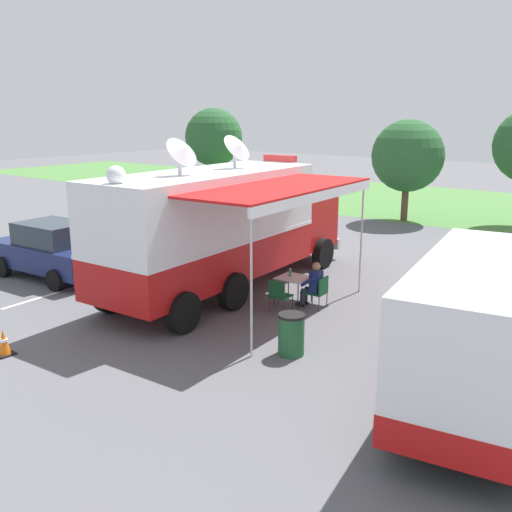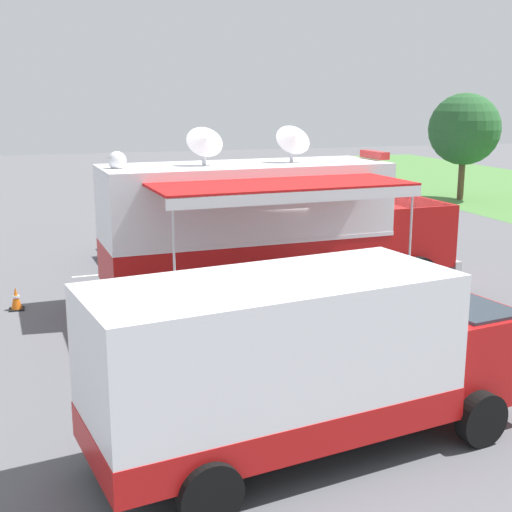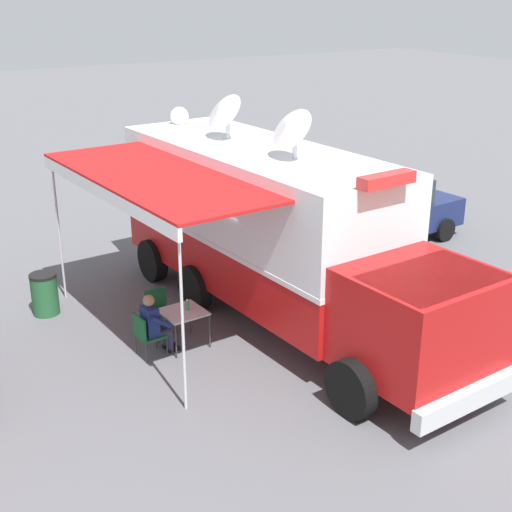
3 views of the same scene
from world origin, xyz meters
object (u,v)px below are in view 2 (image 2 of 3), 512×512
Objects in this scene: car_behind_truck at (152,232)px; command_truck at (273,223)px; trash_bin at (212,340)px; support_truck at (305,363)px; seated_responder at (322,300)px; folding_chair_at_table at (326,309)px; folding_chair_beside_table at (278,304)px; water_bottle at (309,285)px; traffic_cone at (16,299)px; folding_table at (311,293)px.

command_truck is at bearing 24.45° from car_behind_truck.
support_truck is at bearing 6.34° from trash_bin.
seated_responder is at bearing 17.58° from car_behind_truck.
folding_chair_at_table and folding_chair_beside_table have the same top height.
trash_bin reaches higher than folding_chair_beside_table.
traffic_cone is at bearing -113.32° from water_bottle.
command_truck reaches higher than trash_bin.
folding_table is at bearing -177.12° from seated_responder.
car_behind_truck is at bearing -179.61° from support_truck.
folding_table is (2.24, 0.17, -1.27)m from command_truck.
car_behind_truck is at bearing -167.60° from folding_chair_beside_table.
command_truck is 5.75m from car_behind_truck.
car_behind_truck is at bearing -161.06° from water_bottle.
folding_chair_beside_table is 1.50× the size of traffic_cone.
trash_bin is 1.57× the size of traffic_cone.
seated_responder is 8.40m from car_behind_truck.
folding_table is 3.41m from trash_bin.
command_truck reaches higher than traffic_cone.
folding_chair_beside_table is (2.38, -0.68, -1.43)m from command_truck.
trash_bin reaches higher than folding_chair_at_table.
car_behind_truck is at bearing 137.15° from traffic_cone.
trash_bin is at bearing -55.12° from water_bottle.
folding_chair_at_table is 8.58m from car_behind_truck.
car_behind_truck is (-9.27, 0.34, 0.42)m from trash_bin.
folding_chair_at_table reaches higher than folding_table.
command_truck is at bearing 164.22° from support_truck.
folding_table is at bearing 99.06° from folding_chair_beside_table.
folding_table is 0.97× the size of folding_chair_beside_table.
folding_chair_beside_table is at bearing -16.05° from command_truck.
traffic_cone is at bearing -114.05° from folding_table.
car_behind_truck reaches higher than folding_chair_beside_table.
traffic_cone is (-3.75, -6.66, -0.23)m from folding_chair_at_table.
support_truck reaches higher than folding_table.
seated_responder reaches higher than trash_bin.
traffic_cone is 0.08× the size of support_truck.
water_bottle reaches higher than trash_bin.
folding_chair_at_table is 0.23m from seated_responder.
water_bottle is 0.39× the size of traffic_cone.
water_bottle is (2.14, 0.16, -1.11)m from command_truck.
seated_responder is 3.14m from trash_bin.
support_truck is (5.58, -1.57, 0.87)m from folding_chair_beside_table.
folding_chair_beside_table is at bearing 61.83° from traffic_cone.
command_truck is 2.23× the size of car_behind_truck.
car_behind_truck is (-7.39, -2.50, 0.21)m from folding_table.
folding_chair_at_table reaches higher than traffic_cone.
support_truck reaches higher than trash_bin.
command_truck reaches higher than folding_table.
traffic_cone is at bearing -141.97° from trash_bin.
folding_table is 0.68× the size of seated_responder.
folding_chair_at_table is 7.65m from traffic_cone.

